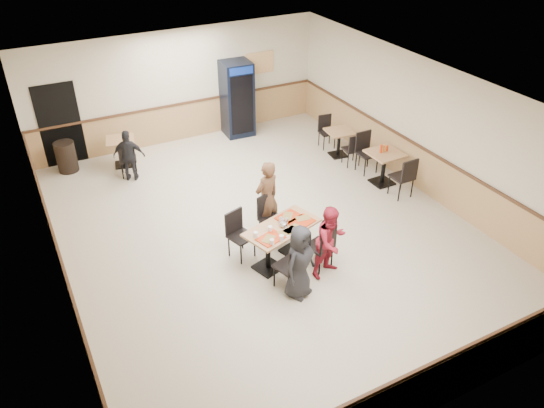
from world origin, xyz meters
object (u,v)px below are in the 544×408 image
side_table_near (384,163)px  side_table_far (339,139)px  diner_woman_right (331,241)px  lone_diner (129,156)px  diner_woman_left (299,262)px  pepsi_cooler (237,99)px  main_table (282,238)px  diner_man_opposite (267,198)px  trash_bin (66,157)px  back_table (121,148)px

side_table_near → side_table_far: 1.70m
diner_woman_right → lone_diner: (-2.30, 5.17, -0.07)m
diner_woman_left → side_table_far: diner_woman_left is taller
diner_woman_left → pepsi_cooler: size_ratio=0.68×
main_table → lone_diner: (-1.70, 4.43, 0.12)m
diner_man_opposite → lone_diner: (-1.89, 3.46, -0.17)m
diner_woman_right → side_table_far: (2.82, 3.91, -0.24)m
diner_woman_right → main_table: bearing=115.3°
diner_woman_left → diner_woman_right: 0.83m
diner_man_opposite → trash_bin: bearing=-71.2°
lone_diner → trash_bin: size_ratio=1.66×
side_table_far → pepsi_cooler: bearing=125.2°
diner_man_opposite → side_table_far: bearing=-161.5°
pepsi_cooler → main_table: bearing=-103.1°
lone_diner → side_table_near: (5.25, -2.96, -0.10)m
main_table → lone_diner: lone_diner is taller
side_table_near → back_table: 6.47m
lone_diner → back_table: 0.84m
main_table → side_table_near: size_ratio=1.97×
main_table → diner_woman_right: diner_woman_right is taller
main_table → back_table: (-1.70, 5.25, -0.03)m
trash_bin → diner_woman_left: bearing=-66.9°
diner_woman_right → diner_man_opposite: bearing=89.5°
lone_diner → main_table: bearing=137.5°
main_table → back_table: 5.52m
main_table → diner_woman_left: size_ratio=1.13×
side_table_near → pepsi_cooler: bearing=114.2°
diner_woman_left → trash_bin: 7.16m
diner_woman_right → side_table_near: bearing=22.9°
diner_man_opposite → side_table_near: 3.40m
diner_woman_left → trash_bin: (-2.80, 6.58, -0.32)m
diner_woman_right → side_table_near: size_ratio=1.75×
pepsi_cooler → diner_woman_left: bearing=-102.3°
diner_woman_left → diner_woman_right: bearing=-8.3°
diner_woman_right → diner_man_opposite: size_ratio=0.88×
main_table → diner_woman_left: (-0.19, -0.98, 0.19)m
diner_woman_right → diner_man_opposite: 1.76m
diner_man_opposite → back_table: (-1.89, 4.28, -0.32)m
back_table → pepsi_cooler: 3.44m
pepsi_cooler → trash_bin: size_ratio=2.69×
diner_man_opposite → lone_diner: bearing=-77.0°
diner_woman_right → diner_man_opposite: diner_man_opposite is taller
trash_bin → side_table_near: bearing=-32.3°
side_table_far → main_table: bearing=-137.2°
side_table_near → trash_bin: bearing=147.7°
diner_man_opposite → diner_woman_left: bearing=63.3°
lone_diner → side_table_near: 6.02m
diner_woman_right → side_table_near: diner_woman_right is taller
diner_man_opposite → trash_bin: 5.63m
pepsi_cooler → diner_man_opposite: bearing=-104.2°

